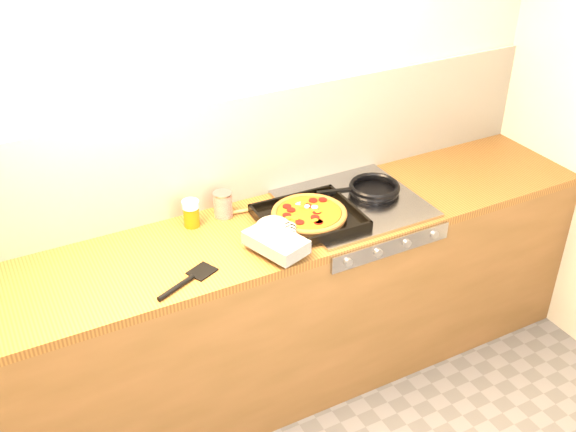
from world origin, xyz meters
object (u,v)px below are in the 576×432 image
pizza_on_tray (299,221)px  tomato_can (223,205)px  juice_glass (191,213)px  frying_pan (373,189)px

pizza_on_tray → tomato_can: tomato_can is taller
pizza_on_tray → juice_glass: size_ratio=4.60×
frying_pan → tomato_can: bearing=167.4°
pizza_on_tray → frying_pan: pizza_on_tray is taller
tomato_can → juice_glass: 0.15m
frying_pan → juice_glass: juice_glass is taller
pizza_on_tray → tomato_can: bearing=133.1°
pizza_on_tray → frying_pan: 0.46m
frying_pan → juice_glass: bearing=170.2°
frying_pan → tomato_can: tomato_can is taller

